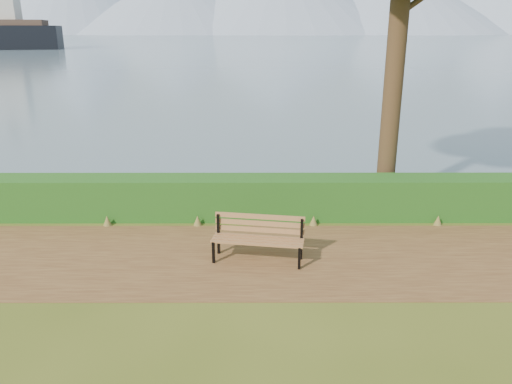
{
  "coord_description": "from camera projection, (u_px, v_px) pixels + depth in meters",
  "views": [
    {
      "loc": [
        0.24,
        -8.75,
        4.38
      ],
      "look_at": [
        0.26,
        1.2,
        1.1
      ],
      "focal_mm": 35.0,
      "sensor_mm": 36.0,
      "label": 1
    }
  ],
  "objects": [
    {
      "name": "ground",
      "position": [
        243.0,
        265.0,
        9.68
      ],
      "size": [
        140.0,
        140.0,
        0.0
      ],
      "primitive_type": "plane",
      "color": "#414F16",
      "rests_on": "ground"
    },
    {
      "name": "path",
      "position": [
        243.0,
        258.0,
        9.96
      ],
      "size": [
        40.0,
        3.4,
        0.01
      ],
      "primitive_type": "cube",
      "color": "#54341C",
      "rests_on": "ground"
    },
    {
      "name": "hedge",
      "position": [
        245.0,
        197.0,
        11.99
      ],
      "size": [
        32.0,
        0.85,
        1.0
      ],
      "primitive_type": "cube",
      "color": "#1B4413",
      "rests_on": "ground"
    },
    {
      "name": "water",
      "position": [
        254.0,
        37.0,
        256.63
      ],
      "size": [
        700.0,
        510.0,
        0.0
      ],
      "primitive_type": "cube",
      "color": "slate",
      "rests_on": "ground"
    },
    {
      "name": "bench",
      "position": [
        258.0,
        235.0,
        9.77
      ],
      "size": [
        1.85,
        0.81,
        0.9
      ],
      "rotation": [
        0.0,
        0.0,
        -0.16
      ],
      "color": "black",
      "rests_on": "ground"
    }
  ]
}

